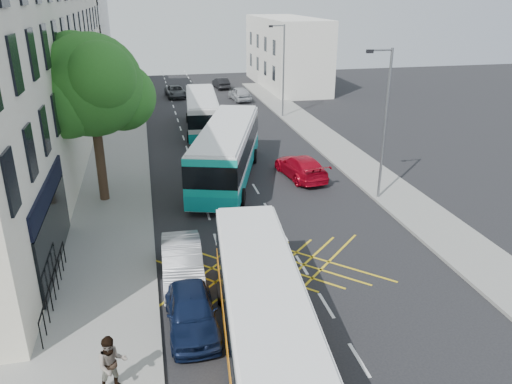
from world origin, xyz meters
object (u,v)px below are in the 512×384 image
bus_mid (227,152)px  bus_far (202,112)px  distant_car_dark (221,83)px  distant_car_silver (240,94)px  lamp_far (282,66)px  bus_near (262,310)px  distant_car_grey (176,92)px  parked_car_blue (191,309)px  pedestrian_near (112,364)px  street_tree (91,86)px  parked_car_silver (182,262)px  lamp_near (384,118)px  red_hatchback (301,167)px

bus_mid → bus_far: (-0.09, 12.05, -0.21)m
bus_far → distant_car_dark: bearing=81.3°
distant_car_silver → bus_far: bearing=59.6°
bus_mid → distant_car_silver: bearing=94.9°
lamp_far → distant_car_silver: (-2.27, 8.54, -3.89)m
bus_near → distant_car_grey: bearing=95.1°
parked_car_blue → pedestrian_near: bearing=-133.9°
parked_car_blue → street_tree: bearing=105.5°
parked_car_silver → bus_far: bearing=83.0°
bus_near → bus_mid: bearing=89.9°
lamp_near → bus_far: lamp_near is taller
lamp_far → bus_near: 32.32m
lamp_near → distant_car_grey: (-8.79, 31.78, -4.00)m
parked_car_blue → distant_car_dark: (8.02, 45.22, -0.07)m
bus_far → distant_car_silver: (5.35, 11.51, -0.83)m
lamp_near → lamp_far: bearing=90.0°
bus_near → distant_car_dark: bearing=88.2°
bus_far → parked_car_blue: (-3.52, -26.20, -0.85)m
lamp_near → distant_car_dark: bearing=94.9°
street_tree → distant_car_grey: size_ratio=2.00×
street_tree → distant_car_silver: street_tree is taller
bus_mid → distant_car_dark: bus_mid is taller
bus_far → distant_car_grey: (-1.17, 14.75, -0.95)m
street_tree → pedestrian_near: bearing=-85.7°
distant_car_dark → pedestrian_near: bearing=72.2°
bus_mid → distant_car_grey: (-1.26, 26.80, -1.16)m
parked_car_silver → distant_car_dark: parked_car_silver is taller
parked_car_blue → distant_car_dark: size_ratio=1.07×
street_tree → pedestrian_near: 15.71m
lamp_far → bus_mid: 17.04m
bus_near → bus_far: 27.94m
lamp_far → parked_car_silver: 28.52m
street_tree → bus_near: street_tree is taller
bus_far → bus_near: bearing=-88.4°
bus_near → distant_car_silver: bearing=85.7°
bus_mid → red_hatchback: 4.66m
distant_car_silver → red_hatchback: bearing=82.7°
bus_far → lamp_near: bearing=-61.3°
street_tree → distant_car_grey: (5.91, 28.81, -5.68)m
bus_near → bus_far: size_ratio=0.97×
bus_mid → distant_car_silver: size_ratio=2.86×
bus_near → bus_far: bus_far is taller
bus_mid → parked_car_silver: bearing=-90.9°
lamp_near → parked_car_silver: (-11.17, -5.96, -3.88)m
red_hatchback → distant_car_grey: (-5.74, 27.47, -0.09)m
lamp_near → distant_car_silver: lamp_near is taller
bus_mid → distant_car_grey: bus_mid is taller
red_hatchback → bus_far: bearing=-77.8°
lamp_far → distant_car_silver: lamp_far is taller
lamp_near → lamp_far: (0.00, 20.00, 0.00)m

